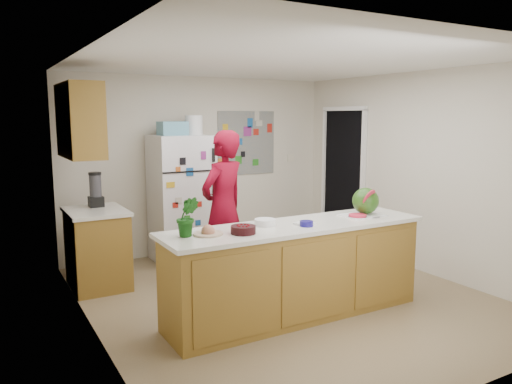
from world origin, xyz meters
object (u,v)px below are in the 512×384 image
person (223,208)px  watermelon (366,201)px  refrigerator (181,199)px  cherry_bowl (243,230)px

person → watermelon: size_ratio=6.49×
person → refrigerator: bearing=-109.5°
watermelon → cherry_bowl: (-1.51, -0.11, -0.12)m
watermelon → cherry_bowl: size_ratio=1.24×
watermelon → cherry_bowl: bearing=-175.9°
cherry_bowl → watermelon: bearing=4.1°
cherry_bowl → refrigerator: bearing=81.4°
refrigerator → person: person is taller
refrigerator → cherry_bowl: (-0.37, -2.47, 0.11)m
refrigerator → watermelon: 2.63m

